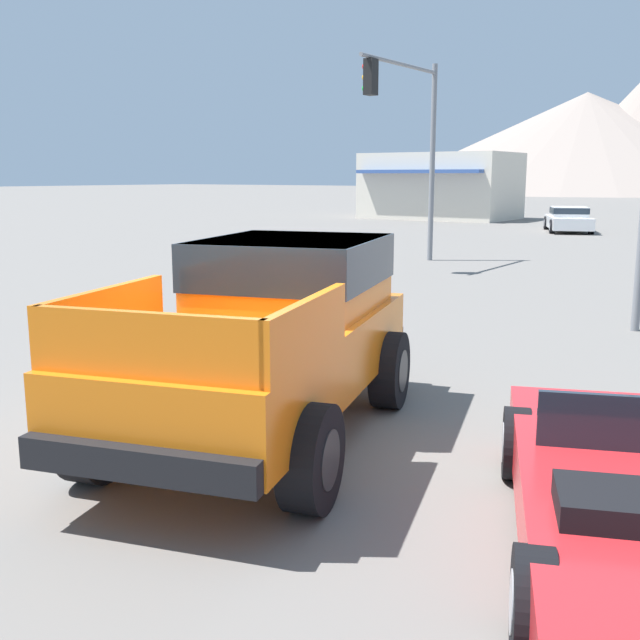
% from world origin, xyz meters
% --- Properties ---
extents(ground_plane, '(320.00, 320.00, 0.00)m').
position_xyz_m(ground_plane, '(0.00, 0.00, 0.00)').
color(ground_plane, slate).
extents(orange_pickup_truck, '(3.20, 5.09, 1.92)m').
position_xyz_m(orange_pickup_truck, '(-0.25, 0.23, 1.08)').
color(orange_pickup_truck, orange).
rests_on(orange_pickup_truck, ground_plane).
extents(parked_car_white, '(3.31, 4.66, 1.15)m').
position_xyz_m(parked_car_white, '(-5.96, 29.74, 0.59)').
color(parked_car_white, white).
rests_on(parked_car_white, ground_plane).
extents(traffic_light_main, '(0.38, 4.27, 5.80)m').
position_xyz_m(traffic_light_main, '(-5.95, 13.71, 4.08)').
color(traffic_light_main, slate).
rests_on(traffic_light_main, ground_plane).
extents(storefront_building, '(8.63, 6.20, 3.89)m').
position_xyz_m(storefront_building, '(-15.70, 36.41, 1.95)').
color(storefront_building, beige).
rests_on(storefront_building, ground_plane).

